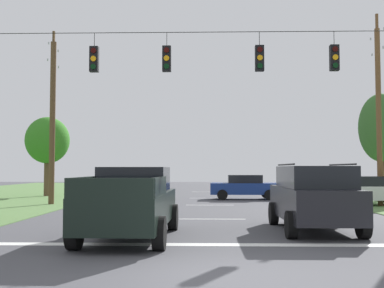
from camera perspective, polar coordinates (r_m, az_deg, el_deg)
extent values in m
plane|color=#47474C|center=(8.52, 3.78, -15.91)|extent=(120.00, 120.00, 0.00)
cube|color=white|center=(12.02, 3.06, -12.10)|extent=(13.31, 0.45, 0.01)
cube|color=white|center=(17.97, 2.49, -9.09)|extent=(2.50, 0.15, 0.01)
cube|color=white|center=(24.81, 2.19, -7.42)|extent=(2.50, 0.15, 0.01)
cube|color=white|center=(30.61, 2.03, -6.59)|extent=(2.50, 0.15, 0.01)
cube|color=white|center=(38.99, 1.89, -5.82)|extent=(2.50, 0.15, 0.01)
cylinder|color=black|center=(17.88, 1.63, 13.42)|extent=(15.83, 0.02, 0.02)
cylinder|color=black|center=(18.26, -11.77, 12.28)|extent=(0.02, 0.02, 0.52)
cube|color=black|center=(18.08, -11.79, 10.04)|extent=(0.32, 0.24, 0.95)
cylinder|color=#310503|center=(18.02, -11.89, 11.05)|extent=(0.20, 0.04, 0.20)
cylinder|color=orange|center=(17.95, -11.90, 10.12)|extent=(0.20, 0.04, 0.20)
cylinder|color=black|center=(17.88, -11.91, 9.18)|extent=(0.20, 0.04, 0.20)
cylinder|color=black|center=(17.85, -3.08, 12.58)|extent=(0.02, 0.02, 0.52)
cube|color=black|center=(17.67, -3.09, 10.28)|extent=(0.32, 0.24, 0.95)
cylinder|color=#310503|center=(17.61, -3.12, 11.32)|extent=(0.20, 0.04, 0.20)
cylinder|color=orange|center=(17.53, -3.12, 10.37)|extent=(0.20, 0.04, 0.20)
cylinder|color=black|center=(17.47, -3.12, 9.41)|extent=(0.20, 0.04, 0.20)
cylinder|color=black|center=(17.92, 8.18, 12.54)|extent=(0.02, 0.02, 0.52)
cube|color=black|center=(17.74, 8.20, 10.26)|extent=(0.32, 0.24, 0.95)
cylinder|color=#310503|center=(17.68, 8.25, 11.29)|extent=(0.20, 0.04, 0.20)
cylinder|color=orange|center=(17.60, 8.25, 10.34)|extent=(0.20, 0.04, 0.20)
cylinder|color=black|center=(17.54, 8.26, 9.39)|extent=(0.20, 0.04, 0.20)
cylinder|color=black|center=(18.44, 16.86, 12.20)|extent=(0.02, 0.02, 0.52)
cube|color=black|center=(18.27, 16.90, 9.97)|extent=(0.32, 0.24, 0.95)
cylinder|color=#310503|center=(18.20, 17.00, 10.97)|extent=(0.20, 0.04, 0.20)
cylinder|color=orange|center=(18.13, 17.02, 10.05)|extent=(0.20, 0.04, 0.20)
cylinder|color=black|center=(18.07, 17.03, 9.12)|extent=(0.20, 0.04, 0.20)
cube|color=black|center=(13.04, -7.46, -7.74)|extent=(2.12, 5.44, 0.85)
cube|color=black|center=(13.64, -6.96, -4.27)|extent=(1.89, 1.94, 0.70)
cube|color=black|center=(11.90, -13.06, -5.00)|extent=(0.15, 2.38, 0.45)
cube|color=black|center=(11.53, -4.00, -5.14)|extent=(0.15, 2.38, 0.45)
cube|color=black|center=(10.41, -10.01, -5.32)|extent=(1.96, 0.14, 0.45)
cylinder|color=black|center=(15.07, -10.02, -8.70)|extent=(0.30, 0.81, 0.80)
cylinder|color=black|center=(14.76, -2.33, -8.86)|extent=(0.30, 0.81, 0.80)
cylinder|color=black|center=(11.54, -14.09, -10.41)|extent=(0.30, 0.81, 0.80)
cylinder|color=black|center=(11.13, -4.00, -10.76)|extent=(0.30, 0.81, 0.80)
cube|color=black|center=(14.98, 14.48, -6.94)|extent=(1.96, 4.80, 0.95)
cube|color=black|center=(14.80, 14.57, -3.88)|extent=(1.81, 3.20, 0.65)
cylinder|color=black|center=(14.63, 11.30, -2.47)|extent=(0.06, 2.72, 0.05)
cylinder|color=black|center=(15.01, 17.72, -2.39)|extent=(0.06, 2.72, 0.05)
cylinder|color=black|center=(16.44, 9.86, -8.29)|extent=(0.26, 0.76, 0.76)
cylinder|color=black|center=(16.83, 16.51, -8.09)|extent=(0.26, 0.76, 0.76)
cylinder|color=black|center=(13.24, 11.94, -9.56)|extent=(0.26, 0.76, 0.76)
cylinder|color=black|center=(13.72, 20.08, -9.21)|extent=(0.26, 0.76, 0.76)
cube|color=silver|center=(25.92, 20.54, -5.56)|extent=(4.31, 1.82, 0.70)
cube|color=black|center=(25.90, 20.51, -4.24)|extent=(2.11, 1.63, 0.50)
cylinder|color=black|center=(26.38, 16.98, -6.34)|extent=(0.64, 0.22, 0.64)
cylinder|color=black|center=(24.66, 18.09, -6.56)|extent=(0.64, 0.22, 0.64)
cube|color=silver|center=(34.62, 15.10, -4.97)|extent=(4.45, 2.19, 0.70)
cube|color=black|center=(34.60, 15.09, -3.98)|extent=(2.24, 1.81, 0.50)
cylinder|color=black|center=(33.56, 12.92, -5.66)|extent=(0.66, 0.28, 0.64)
cylinder|color=black|center=(35.35, 12.61, -5.53)|extent=(0.66, 0.28, 0.64)
cylinder|color=black|center=(33.98, 17.71, -5.56)|extent=(0.66, 0.28, 0.64)
cylinder|color=black|center=(35.75, 17.16, -5.44)|extent=(0.66, 0.28, 0.64)
cube|color=navy|center=(29.66, 6.43, -5.40)|extent=(4.34, 1.90, 0.70)
cube|color=black|center=(29.64, 6.43, -4.24)|extent=(2.14, 1.67, 0.50)
cylinder|color=black|center=(28.72, 3.71, -6.18)|extent=(0.65, 0.24, 0.64)
cylinder|color=black|center=(30.52, 3.66, -6.00)|extent=(0.65, 0.24, 0.64)
cylinder|color=black|center=(28.91, 9.38, -6.13)|extent=(0.65, 0.24, 0.64)
cylinder|color=black|center=(30.70, 8.99, -5.95)|extent=(0.65, 0.24, 0.64)
cylinder|color=brown|center=(26.00, 21.74, 3.12)|extent=(0.27, 0.27, 9.18)
cube|color=brown|center=(26.76, 21.56, 12.07)|extent=(0.12, 0.12, 2.36)
cylinder|color=#B2B7BC|center=(27.65, 20.86, 11.83)|extent=(0.08, 0.08, 0.12)
cylinder|color=#B2B7BC|center=(25.94, 22.29, 12.85)|extent=(0.08, 0.08, 0.12)
cube|color=brown|center=(26.55, 21.60, 10.20)|extent=(0.12, 0.12, 1.93)
cylinder|color=#B2B7BC|center=(27.28, 21.02, 10.09)|extent=(0.08, 0.08, 0.12)
cylinder|color=#B2B7BC|center=(25.87, 22.19, 10.83)|extent=(0.08, 0.08, 0.12)
cylinder|color=brown|center=(26.27, -16.59, 2.51)|extent=(0.30, 0.30, 8.77)
cube|color=brown|center=(26.94, -16.46, 10.97)|extent=(0.12, 0.12, 1.98)
cylinder|color=#B2B7BC|center=(27.71, -15.94, 10.83)|extent=(0.08, 0.08, 0.12)
cylinder|color=#B2B7BC|center=(26.24, -16.99, 11.63)|extent=(0.08, 0.08, 0.12)
cube|color=brown|center=(26.74, -16.49, 9.10)|extent=(0.12, 0.12, 2.27)
cylinder|color=#B2B7BC|center=(27.61, -15.90, 8.96)|extent=(0.08, 0.08, 0.12)
cylinder|color=#B2B7BC|center=(25.93, -17.11, 9.77)|extent=(0.08, 0.08, 0.12)
cylinder|color=brown|center=(34.14, -17.21, -3.57)|extent=(0.39, 0.39, 3.01)
ellipsoid|color=#317920|center=(34.19, -17.15, 0.44)|extent=(3.03, 3.03, 3.23)
cylinder|color=brown|center=(31.40, 22.07, -3.27)|extent=(0.33, 0.33, 3.30)
ellipsoid|color=#34632A|center=(31.51, 21.97, 1.87)|extent=(2.72, 2.72, 4.26)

